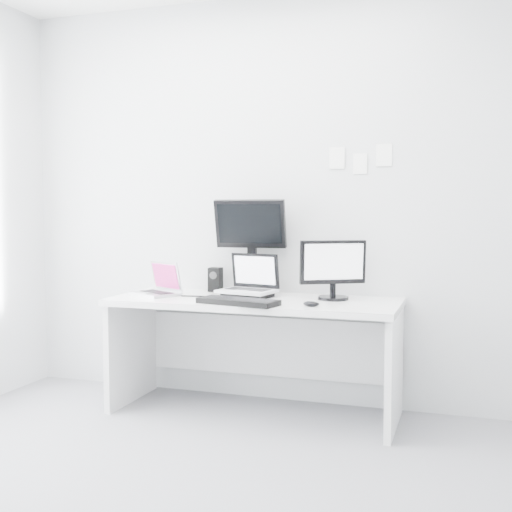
# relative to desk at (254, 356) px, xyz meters

# --- Properties ---
(ground) EXTENTS (3.60, 3.60, 0.00)m
(ground) POSITION_rel_desk_xyz_m (0.00, -1.25, -0.36)
(ground) COLOR slate
(ground) RESTS_ON ground
(back_wall) EXTENTS (3.60, 0.00, 3.60)m
(back_wall) POSITION_rel_desk_xyz_m (0.00, 0.35, 0.99)
(back_wall) COLOR #B8BBBD
(back_wall) RESTS_ON ground
(desk) EXTENTS (1.80, 0.70, 0.73)m
(desk) POSITION_rel_desk_xyz_m (0.00, 0.00, 0.00)
(desk) COLOR white
(desk) RESTS_ON ground
(macbook) EXTENTS (0.38, 0.35, 0.23)m
(macbook) POSITION_rel_desk_xyz_m (-0.67, -0.05, 0.48)
(macbook) COLOR #AEAFB3
(macbook) RESTS_ON desk
(speaker) EXTENTS (0.10, 0.10, 0.16)m
(speaker) POSITION_rel_desk_xyz_m (-0.36, 0.26, 0.45)
(speaker) COLOR black
(speaker) RESTS_ON desk
(dell_laptop) EXTENTS (0.39, 0.33, 0.28)m
(dell_laptop) POSITION_rel_desk_xyz_m (-0.07, 0.06, 0.51)
(dell_laptop) COLOR silver
(dell_laptop) RESTS_ON desk
(rear_monitor) EXTENTS (0.48, 0.20, 0.64)m
(rear_monitor) POSITION_rel_desk_xyz_m (-0.10, 0.24, 0.69)
(rear_monitor) COLOR black
(rear_monitor) RESTS_ON desk
(samsung_monitor) EXTENTS (0.46, 0.37, 0.38)m
(samsung_monitor) POSITION_rel_desk_xyz_m (0.48, 0.12, 0.56)
(samsung_monitor) COLOR black
(samsung_monitor) RESTS_ON desk
(keyboard) EXTENTS (0.51, 0.27, 0.03)m
(keyboard) POSITION_rel_desk_xyz_m (-0.01, -0.26, 0.38)
(keyboard) COLOR black
(keyboard) RESTS_ON desk
(mouse) EXTENTS (0.10, 0.07, 0.03)m
(mouse) POSITION_rel_desk_xyz_m (0.42, -0.21, 0.38)
(mouse) COLOR black
(mouse) RESTS_ON desk
(wall_note_0) EXTENTS (0.10, 0.00, 0.14)m
(wall_note_0) POSITION_rel_desk_xyz_m (0.45, 0.34, 1.26)
(wall_note_0) COLOR white
(wall_note_0) RESTS_ON back_wall
(wall_note_1) EXTENTS (0.09, 0.00, 0.13)m
(wall_note_1) POSITION_rel_desk_xyz_m (0.60, 0.34, 1.22)
(wall_note_1) COLOR white
(wall_note_1) RESTS_ON back_wall
(wall_note_2) EXTENTS (0.10, 0.00, 0.14)m
(wall_note_2) POSITION_rel_desk_xyz_m (0.75, 0.34, 1.26)
(wall_note_2) COLOR white
(wall_note_2) RESTS_ON back_wall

